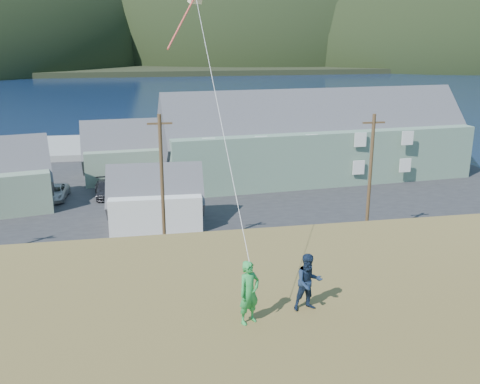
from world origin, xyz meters
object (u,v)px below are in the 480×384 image
Objects in this scene: wharf at (112,146)px; shed_palegreen_far at (137,152)px; lodge at (316,138)px; kite_flyer_green at (249,292)px; shed_white at (156,198)px; kite_flyer_navy at (309,282)px.

shed_palegreen_far is at bearing -77.97° from wharf.
wharf is 29.55m from lodge.
kite_flyer_green is (3.13, -43.76, 5.19)m from shed_palegreen_far.
shed_palegreen_far is (3.40, -15.96, 2.46)m from wharf.
wharf is at bearing 68.36° from kite_flyer_green.
shed_white is at bearing -81.33° from wharf.
wharf is 60.39m from kite_flyer_navy.
kite_flyer_navy is (3.55, -27.96, 5.72)m from shed_white.
wharf is 60.57m from kite_flyer_green.
shed_white is at bearing 65.65° from kite_flyer_green.
lodge is at bearing 37.30° from shed_white.
shed_palegreen_far is at bearing 91.20° from kite_flyer_navy.
kite_flyer_green is at bearing -115.54° from lodge.
lodge is 18.36× the size of kite_flyer_green.
lodge is at bearing 41.13° from kite_flyer_green.
wharf is at bearing 101.00° from shed_white.
kite_flyer_green is at bearing -83.76° from wharf.
lodge is 19.48× the size of kite_flyer_navy.
shed_white is 15.47m from shed_palegreen_far.
kite_flyer_green is 1.06× the size of kite_flyer_navy.
kite_flyer_navy is at bearing -15.35° from kite_flyer_green.
wharf is at bearing 134.27° from lodge.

